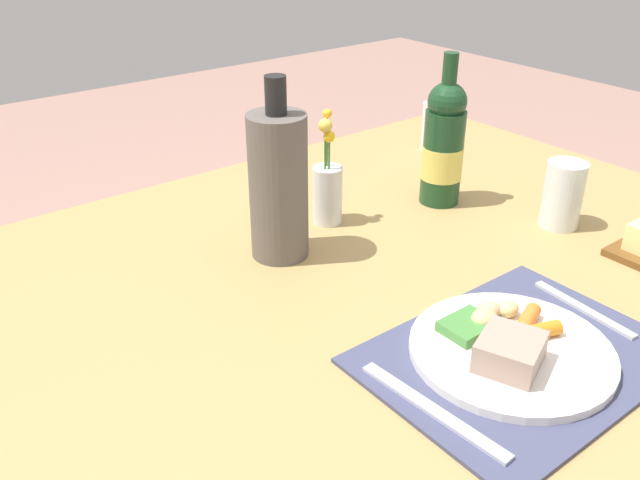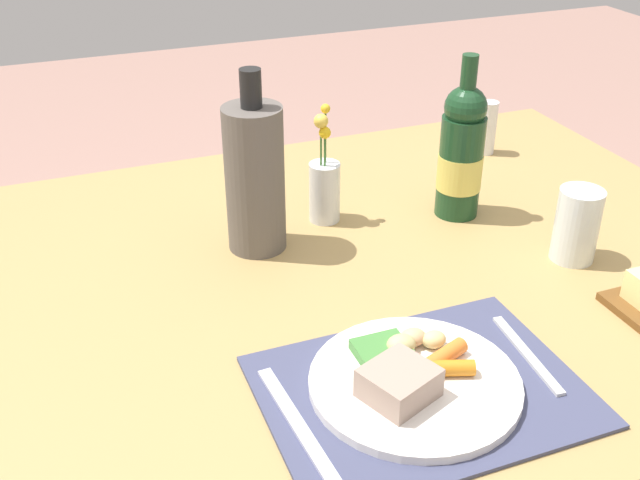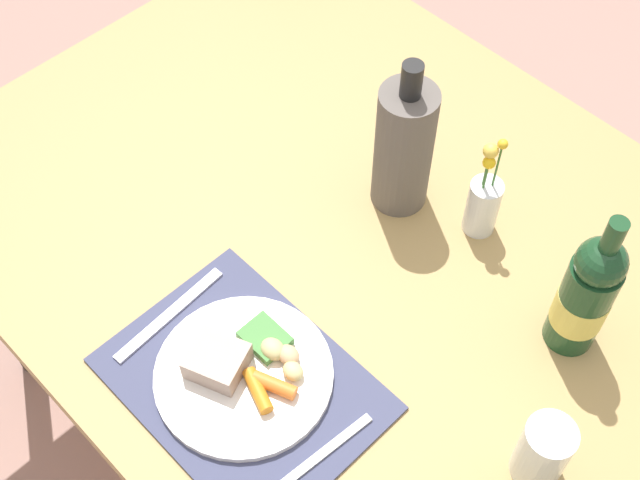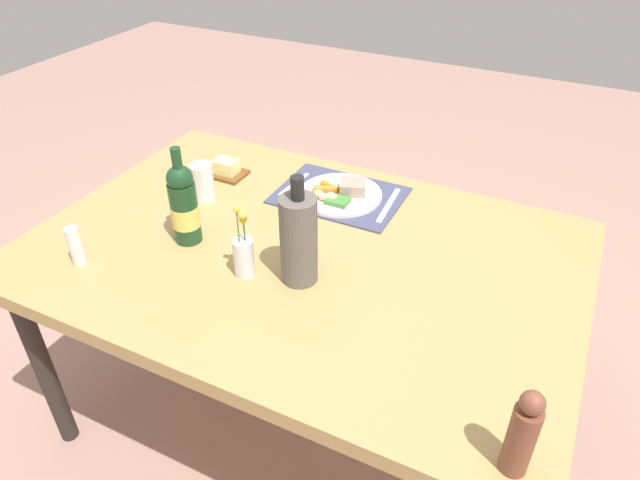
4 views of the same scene
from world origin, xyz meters
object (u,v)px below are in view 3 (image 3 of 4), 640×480
object	(u,v)px
dinner_plate	(243,370)
knife	(324,452)
cooler_bottle	(404,147)
dining_table	(372,276)
water_tumbler	(542,454)
fork	(169,314)
flower_vase	(483,203)
wine_bottle	(586,295)

from	to	relation	value
dinner_plate	knife	distance (m)	0.17
dinner_plate	cooler_bottle	distance (m)	0.44
dining_table	water_tumbler	world-z (taller)	water_tumbler
dining_table	knife	xyz separation A→B (m)	(0.19, -0.30, 0.07)
fork	water_tumbler	distance (m)	0.59
water_tumbler	dinner_plate	bearing A→B (deg)	-153.48
dinner_plate	water_tumbler	size ratio (longest dim) A/B	2.19
dinner_plate	flower_vase	distance (m)	0.47
dining_table	cooler_bottle	distance (m)	0.23
dining_table	dinner_plate	distance (m)	0.31
wine_bottle	water_tumbler	distance (m)	0.24
dinner_plate	wine_bottle	size ratio (longest dim) A/B	0.92
fork	flower_vase	size ratio (longest dim) A/B	1.01
flower_vase	water_tumbler	distance (m)	0.43
fork	cooler_bottle	world-z (taller)	cooler_bottle
dining_table	cooler_bottle	bearing A→B (deg)	115.35
fork	flower_vase	distance (m)	0.54
flower_vase	water_tumbler	size ratio (longest dim) A/B	1.74
flower_vase	fork	bearing A→B (deg)	-114.91
fork	water_tumbler	size ratio (longest dim) A/B	1.77
fork	wine_bottle	bearing A→B (deg)	38.78
fork	flower_vase	world-z (taller)	flower_vase
knife	wine_bottle	xyz separation A→B (m)	(0.13, 0.41, 0.11)
knife	wine_bottle	bearing A→B (deg)	77.90
dinner_plate	flower_vase	bearing A→B (deg)	81.95
wine_bottle	flower_vase	world-z (taller)	wine_bottle
fork	water_tumbler	bearing A→B (deg)	17.12
fork	wine_bottle	xyz separation A→B (m)	(0.46, 0.42, 0.11)
knife	water_tumbler	size ratio (longest dim) A/B	1.39
flower_vase	water_tumbler	world-z (taller)	flower_vase
wine_bottle	knife	bearing A→B (deg)	-107.24
knife	water_tumbler	distance (m)	0.30
dining_table	cooler_bottle	xyz separation A→B (m)	(-0.06, 0.12, 0.19)
knife	water_tumbler	xyz separation A→B (m)	(0.22, 0.20, 0.04)
wine_bottle	flower_vase	bearing A→B (deg)	164.81
fork	flower_vase	bearing A→B (deg)	61.23
wine_bottle	flower_vase	size ratio (longest dim) A/B	1.37
knife	wine_bottle	world-z (taller)	wine_bottle
fork	wine_bottle	distance (m)	0.63
knife	dining_table	bearing A→B (deg)	127.10
dining_table	fork	size ratio (longest dim) A/B	7.11
water_tumbler	wine_bottle	bearing A→B (deg)	114.50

